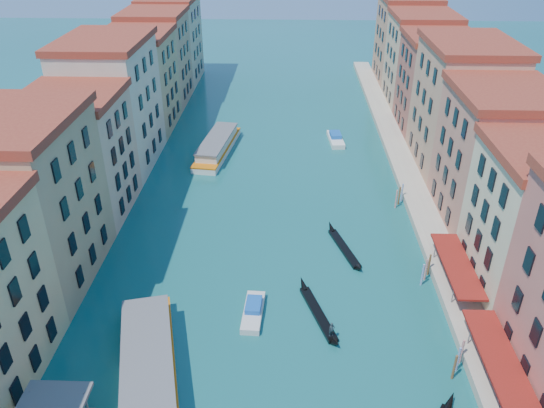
{
  "coord_description": "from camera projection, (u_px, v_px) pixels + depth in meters",
  "views": [
    {
      "loc": [
        2.9,
        -10.62,
        38.77
      ],
      "look_at": [
        0.86,
        45.96,
        6.54
      ],
      "focal_mm": 35.0,
      "sensor_mm": 36.0,
      "label": 1
    }
  ],
  "objects": [
    {
      "name": "gondola_far",
      "position": [
        344.0,
        247.0,
        68.06
      ],
      "size": [
        4.24,
        11.12,
        1.62
      ],
      "rotation": [
        0.0,
        0.0,
        0.3
      ],
      "color": "black",
      "rests_on": "ground"
    },
    {
      "name": "restaurant_awnings",
      "position": [
        506.0,
        373.0,
        46.31
      ],
      "size": [
        3.2,
        44.55,
        3.12
      ],
      "color": "maroon",
      "rests_on": "ground"
    },
    {
      "name": "mooring_poles_right",
      "position": [
        450.0,
        339.0,
        52.27
      ],
      "size": [
        1.44,
        54.24,
        3.2
      ],
      "color": "brown",
      "rests_on": "ground"
    },
    {
      "name": "right_bank_palazzos",
      "position": [
        471.0,
        126.0,
        79.19
      ],
      "size": [
        12.8,
        128.4,
        21.0
      ],
      "color": "#AC4B3A",
      "rests_on": "ground"
    },
    {
      "name": "quay",
      "position": [
        409.0,
        180.0,
        84.02
      ],
      "size": [
        4.0,
        140.0,
        1.0
      ],
      "primitive_type": "cube",
      "color": "#B0A18E",
      "rests_on": "ground"
    },
    {
      "name": "vaporetto_near",
      "position": [
        149.0,
        374.0,
        48.21
      ],
      "size": [
        10.16,
        22.03,
        3.2
      ],
      "rotation": [
        0.0,
        0.0,
        0.26
      ],
      "color": "white",
      "rests_on": "ground"
    },
    {
      "name": "motorboat_mid",
      "position": [
        253.0,
        311.0,
        57.12
      ],
      "size": [
        2.33,
        6.46,
        1.32
      ],
      "rotation": [
        0.0,
        0.0,
        -0.05
      ],
      "color": "silver",
      "rests_on": "ground"
    },
    {
      "name": "vaporetto_far",
      "position": [
        217.0,
        146.0,
        94.07
      ],
      "size": [
        6.65,
        19.06,
        2.78
      ],
      "rotation": [
        0.0,
        0.0,
        -0.13
      ],
      "color": "silver",
      "rests_on": "ground"
    },
    {
      "name": "left_bank_palazzos",
      "position": [
        100.0,
        122.0,
        80.68
      ],
      "size": [
        12.8,
        128.4,
        21.0
      ],
      "color": "beige",
      "rests_on": "ground"
    },
    {
      "name": "motorboat_far",
      "position": [
        336.0,
        138.0,
        98.65
      ],
      "size": [
        2.99,
        7.63,
        1.54
      ],
      "rotation": [
        0.0,
        0.0,
        0.09
      ],
      "color": "white",
      "rests_on": "ground"
    },
    {
      "name": "gondola_fore",
      "position": [
        318.0,
        312.0,
        57.03
      ],
      "size": [
        4.59,
        11.3,
        2.32
      ],
      "rotation": [
        0.0,
        0.0,
        0.33
      ],
      "color": "black",
      "rests_on": "ground"
    }
  ]
}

